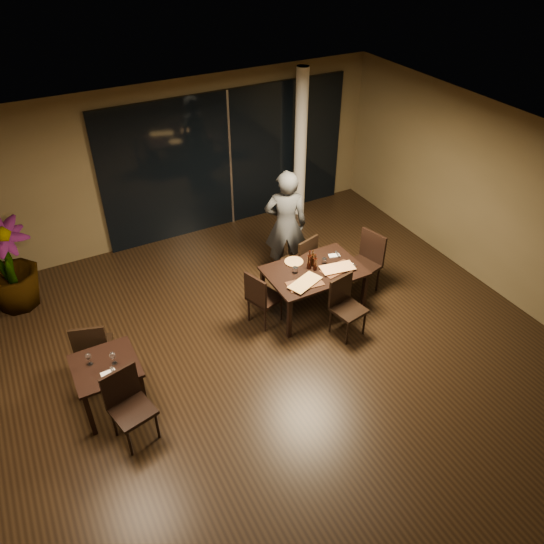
{
  "coord_description": "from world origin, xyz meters",
  "views": [
    {
      "loc": [
        -2.75,
        -4.83,
        5.61
      ],
      "look_at": [
        0.2,
        0.7,
        1.05
      ],
      "focal_mm": 35.0,
      "sensor_mm": 36.0,
      "label": 1
    }
  ],
  "objects_px": {
    "chair_side_far": "(93,347)",
    "bottle_b": "(315,262)",
    "side_table": "(107,372)",
    "chair_side_near": "(128,402)",
    "bottle_a": "(309,260)",
    "chair_main_left": "(261,296)",
    "chair_main_near": "(345,303)",
    "main_table": "(314,274)",
    "chair_main_right": "(367,259)",
    "chair_main_far": "(302,258)",
    "potted_plant": "(7,265)",
    "bottle_c": "(313,258)",
    "diner": "(286,225)"
  },
  "relations": [
    {
      "from": "chair_side_far",
      "to": "bottle_b",
      "type": "xyz_separation_m",
      "value": [
        3.46,
        -0.13,
        0.34
      ]
    },
    {
      "from": "side_table",
      "to": "chair_side_near",
      "type": "height_order",
      "value": "chair_side_near"
    },
    {
      "from": "bottle_a",
      "to": "side_table",
      "type": "bearing_deg",
      "value": -170.16
    },
    {
      "from": "chair_main_left",
      "to": "bottle_a",
      "type": "distance_m",
      "value": 0.95
    },
    {
      "from": "side_table",
      "to": "chair_main_near",
      "type": "xyz_separation_m",
      "value": [
        3.52,
        -0.19,
        -0.09
      ]
    },
    {
      "from": "main_table",
      "to": "bottle_a",
      "type": "bearing_deg",
      "value": 120.85
    },
    {
      "from": "chair_main_left",
      "to": "chair_main_right",
      "type": "relative_size",
      "value": 0.9
    },
    {
      "from": "chair_side_near",
      "to": "bottle_a",
      "type": "bearing_deg",
      "value": 5.84
    },
    {
      "from": "chair_main_far",
      "to": "chair_main_left",
      "type": "relative_size",
      "value": 1.01
    },
    {
      "from": "main_table",
      "to": "potted_plant",
      "type": "relative_size",
      "value": 0.96
    },
    {
      "from": "bottle_b",
      "to": "chair_side_far",
      "type": "bearing_deg",
      "value": 177.9
    },
    {
      "from": "chair_side_near",
      "to": "chair_main_far",
      "type": "bearing_deg",
      "value": 12.54
    },
    {
      "from": "chair_side_far",
      "to": "bottle_b",
      "type": "relative_size",
      "value": 3.41
    },
    {
      "from": "chair_main_far",
      "to": "chair_side_far",
      "type": "height_order",
      "value": "chair_side_far"
    },
    {
      "from": "potted_plant",
      "to": "bottle_c",
      "type": "bearing_deg",
      "value": -27.47
    },
    {
      "from": "chair_main_left",
      "to": "side_table",
      "type": "bearing_deg",
      "value": 83.83
    },
    {
      "from": "chair_main_near",
      "to": "diner",
      "type": "distance_m",
      "value": 1.82
    },
    {
      "from": "diner",
      "to": "bottle_a",
      "type": "relative_size",
      "value": 6.06
    },
    {
      "from": "chair_main_left",
      "to": "chair_side_near",
      "type": "height_order",
      "value": "chair_side_near"
    },
    {
      "from": "chair_main_near",
      "to": "chair_main_left",
      "type": "height_order",
      "value": "chair_main_near"
    },
    {
      "from": "main_table",
      "to": "chair_side_near",
      "type": "bearing_deg",
      "value": -162.28
    },
    {
      "from": "chair_side_far",
      "to": "chair_side_near",
      "type": "distance_m",
      "value": 1.19
    },
    {
      "from": "diner",
      "to": "potted_plant",
      "type": "xyz_separation_m",
      "value": [
        -4.31,
        1.28,
        -0.2
      ]
    },
    {
      "from": "chair_main_far",
      "to": "bottle_b",
      "type": "bearing_deg",
      "value": 59.84
    },
    {
      "from": "chair_main_right",
      "to": "diner",
      "type": "relative_size",
      "value": 0.53
    },
    {
      "from": "chair_side_far",
      "to": "chair_side_near",
      "type": "xyz_separation_m",
      "value": [
        0.15,
        -1.18,
        0.01
      ]
    },
    {
      "from": "bottle_a",
      "to": "bottle_c",
      "type": "bearing_deg",
      "value": 24.46
    },
    {
      "from": "chair_main_far",
      "to": "chair_side_far",
      "type": "xyz_separation_m",
      "value": [
        -3.61,
        -0.5,
        0.01
      ]
    },
    {
      "from": "main_table",
      "to": "chair_side_far",
      "type": "distance_m",
      "value": 3.45
    },
    {
      "from": "chair_main_left",
      "to": "bottle_b",
      "type": "xyz_separation_m",
      "value": [
        0.93,
        -0.04,
        0.36
      ]
    },
    {
      "from": "chair_main_left",
      "to": "diner",
      "type": "bearing_deg",
      "value": -63.02
    },
    {
      "from": "bottle_b",
      "to": "potted_plant",
      "type": "bearing_deg",
      "value": 151.18
    },
    {
      "from": "chair_main_left",
      "to": "bottle_b",
      "type": "bearing_deg",
      "value": -111.35
    },
    {
      "from": "chair_side_near",
      "to": "chair_main_near",
      "type": "bearing_deg",
      "value": -7.44
    },
    {
      "from": "chair_main_near",
      "to": "chair_side_near",
      "type": "xyz_separation_m",
      "value": [
        -3.41,
        -0.36,
        0.03
      ]
    },
    {
      "from": "potted_plant",
      "to": "bottle_a",
      "type": "bearing_deg",
      "value": -28.36
    },
    {
      "from": "main_table",
      "to": "side_table",
      "type": "xyz_separation_m",
      "value": [
        -3.4,
        -0.5,
        -0.05
      ]
    },
    {
      "from": "main_table",
      "to": "chair_main_far",
      "type": "xyz_separation_m",
      "value": [
        0.16,
        0.63,
        -0.14
      ]
    },
    {
      "from": "chair_side_far",
      "to": "potted_plant",
      "type": "distance_m",
      "value": 2.36
    },
    {
      "from": "chair_main_near",
      "to": "chair_main_right",
      "type": "bearing_deg",
      "value": 27.51
    },
    {
      "from": "main_table",
      "to": "potted_plant",
      "type": "bearing_deg",
      "value": 151.06
    },
    {
      "from": "chair_side_far",
      "to": "side_table",
      "type": "bearing_deg",
      "value": 111.81
    },
    {
      "from": "chair_side_far",
      "to": "diner",
      "type": "distance_m",
      "value": 3.67
    },
    {
      "from": "chair_main_far",
      "to": "chair_main_near",
      "type": "relative_size",
      "value": 1.01
    },
    {
      "from": "side_table",
      "to": "chair_main_near",
      "type": "distance_m",
      "value": 3.53
    },
    {
      "from": "potted_plant",
      "to": "chair_main_left",
      "type": "bearing_deg",
      "value": -34.67
    },
    {
      "from": "chair_main_far",
      "to": "bottle_c",
      "type": "bearing_deg",
      "value": 59.51
    },
    {
      "from": "chair_main_left",
      "to": "chair_side_near",
      "type": "distance_m",
      "value": 2.61
    },
    {
      "from": "bottle_a",
      "to": "chair_side_near",
      "type": "bearing_deg",
      "value": -160.74
    },
    {
      "from": "chair_side_near",
      "to": "bottle_c",
      "type": "xyz_separation_m",
      "value": [
        3.33,
        1.17,
        0.33
      ]
    }
  ]
}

